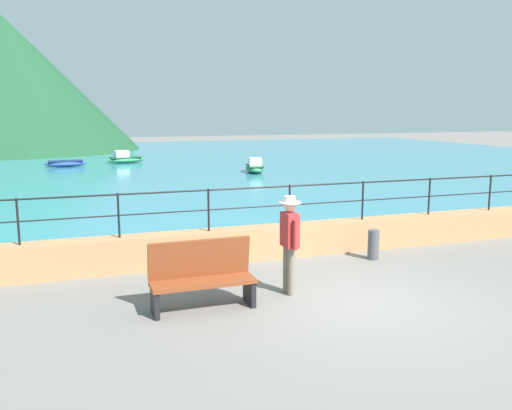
# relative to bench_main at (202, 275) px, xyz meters

# --- Properties ---
(ground_plane) EXTENTS (120.00, 120.00, 0.00)m
(ground_plane) POSITION_rel_bench_main_xyz_m (2.60, -0.67, -0.56)
(ground_plane) COLOR slate
(promenade_wall) EXTENTS (20.00, 0.56, 0.70)m
(promenade_wall) POSITION_rel_bench_main_xyz_m (2.60, 2.53, -0.21)
(promenade_wall) COLOR tan
(promenade_wall) RESTS_ON ground
(railing) EXTENTS (18.44, 0.04, 0.90)m
(railing) POSITION_rel_bench_main_xyz_m (2.60, 2.53, 0.76)
(railing) COLOR black
(railing) RESTS_ON promenade_wall
(lake_water) EXTENTS (64.00, 44.32, 0.06)m
(lake_water) POSITION_rel_bench_main_xyz_m (2.60, 25.17, -0.53)
(lake_water) COLOR teal
(lake_water) RESTS_ON ground
(hill_main) EXTENTS (20.59, 20.59, 10.60)m
(hill_main) POSITION_rel_bench_main_xyz_m (-6.40, 39.62, 4.74)
(hill_main) COLOR #1E4C2D
(hill_main) RESTS_ON ground
(bench_main) EXTENTS (1.70, 0.57, 1.13)m
(bench_main) POSITION_rel_bench_main_xyz_m (0.00, 0.00, 0.00)
(bench_main) COLOR brown
(bench_main) RESTS_ON ground
(person_walking) EXTENTS (0.38, 0.57, 1.75)m
(person_walking) POSITION_rel_bench_main_xyz_m (1.62, 0.17, 0.42)
(person_walking) COLOR slate
(person_walking) RESTS_ON ground
(bollard) EXTENTS (0.24, 0.24, 0.65)m
(bollard) POSITION_rel_bench_main_xyz_m (4.21, 1.62, -0.23)
(bollard) COLOR #4C4C51
(bollard) RESTS_ON ground
(boat_0) EXTENTS (1.38, 2.44, 0.76)m
(boat_0) POSITION_rel_bench_main_xyz_m (7.10, 17.92, -0.23)
(boat_0) COLOR #338C59
(boat_0) RESTS_ON lake_water
(boat_1) EXTENTS (2.37, 1.11, 0.36)m
(boat_1) POSITION_rel_bench_main_xyz_m (-2.17, 24.05, -0.30)
(boat_1) COLOR #2D4C9E
(boat_1) RESTS_ON lake_water
(boat_2) EXTENTS (2.43, 1.33, 0.76)m
(boat_2) POSITION_rel_bench_main_xyz_m (1.24, 25.27, -0.23)
(boat_2) COLOR #338C59
(boat_2) RESTS_ON lake_water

